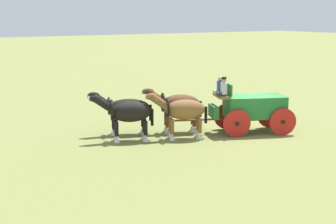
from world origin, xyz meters
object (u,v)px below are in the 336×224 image
at_px(show_wagon, 251,107).
at_px(draft_horse_lead_near, 128,113).
at_px(draft_horse_rear_off, 177,105).
at_px(draft_horse_lead_off, 125,109).
at_px(draft_horse_rear_near, 182,111).

height_order(show_wagon, draft_horse_lead_near, show_wagon).
distance_m(show_wagon, draft_horse_rear_off, 3.69).
relative_size(draft_horse_rear_off, draft_horse_lead_near, 1.01).
bearing_deg(draft_horse_rear_off, draft_horse_lead_off, -22.68).
bearing_deg(draft_horse_rear_off, show_wagon, 147.17).
height_order(show_wagon, draft_horse_rear_off, show_wagon).
bearing_deg(show_wagon, draft_horse_rear_off, -32.83).
bearing_deg(draft_horse_lead_near, draft_horse_rear_off, -176.08).
relative_size(draft_horse_rear_near, draft_horse_lead_off, 0.96).
distance_m(show_wagon, draft_horse_rear_near, 3.69).
bearing_deg(draft_horse_rear_near, draft_horse_rear_off, -112.59).
height_order(draft_horse_rear_near, draft_horse_lead_near, draft_horse_rear_near).
xyz_separation_m(draft_horse_rear_near, draft_horse_rear_off, (-0.50, -1.20, 0.03)).
xyz_separation_m(show_wagon, draft_horse_rear_off, (3.10, -2.00, 0.10)).
xyz_separation_m(draft_horse_lead_near, draft_horse_lead_off, (-0.48, -1.21, -0.05)).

